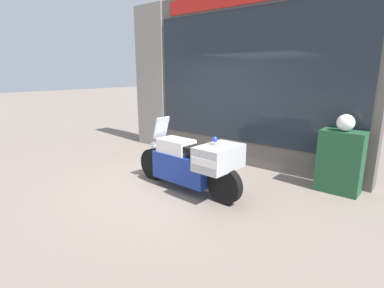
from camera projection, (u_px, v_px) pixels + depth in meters
The scene contains 6 objects.
ground_plane at pixel (174, 181), 5.81m from camera, with size 60.00×60.00×0.00m, color gray.
shop_building at pixel (216, 79), 7.14m from camera, with size 6.13×0.55×3.80m.
window_display at pixel (247, 142), 6.94m from camera, with size 4.64×0.30×2.09m.
paramedic_motorcycle at pixel (193, 162), 5.17m from camera, with size 2.34×0.82×1.27m.
utility_cabinet at pixel (340, 162), 5.20m from camera, with size 0.71×0.40×1.10m, color #1E4C2D.
white_helmet at pixel (346, 123), 5.00m from camera, with size 0.29×0.29×0.29m, color white.
Camera 1 is at (3.76, -4.00, 2.08)m, focal length 28.00 mm.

